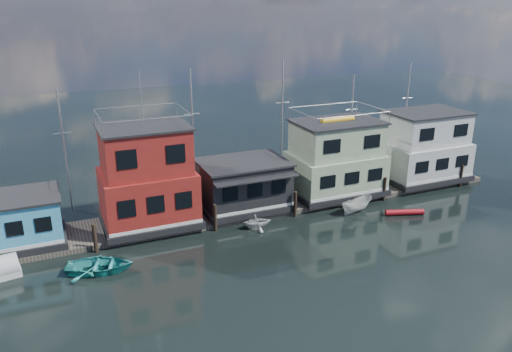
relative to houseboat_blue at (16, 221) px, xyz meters
name	(u,v)px	position (x,y,z in m)	size (l,w,h in m)	color
ground	(319,276)	(18.00, -12.00, -2.21)	(160.00, 160.00, 0.00)	black
dock	(249,208)	(18.00, 0.00, -2.01)	(48.00, 5.00, 0.40)	#595147
houseboat_blue	(16,221)	(0.00, 0.00, 0.00)	(6.40, 4.90, 3.66)	black
houseboat_red	(147,178)	(9.50, 0.00, 1.90)	(7.40, 5.90, 11.86)	black
houseboat_dark	(243,184)	(17.50, -0.02, 0.21)	(7.40, 6.10, 4.06)	black
houseboat_green	(336,159)	(26.50, 0.00, 1.34)	(8.40, 5.90, 7.03)	black
houseboat_white	(423,147)	(36.50, 0.00, 1.33)	(8.40, 5.90, 6.66)	black
pilings	(258,210)	(17.67, -2.80, -1.11)	(42.28, 0.28, 2.20)	#2D2116
background_masts	(270,127)	(22.76, 6.00, 3.35)	(36.40, 0.16, 12.00)	silver
motorboat	(357,205)	(26.24, -4.08, -1.58)	(1.23, 3.26, 1.26)	silver
red_kayak	(405,212)	(29.62, -6.17, -1.97)	(0.48, 0.48, 3.26)	#B4131B
dinghy_teal	(100,265)	(4.92, -5.71, -1.75)	(3.15, 4.42, 0.91)	teal
dinghy_white	(257,221)	(17.15, -3.69, -1.60)	(1.98, 2.29, 1.21)	silver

